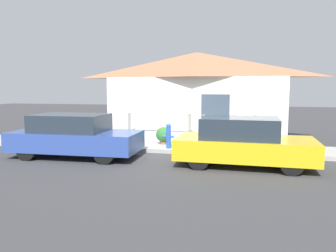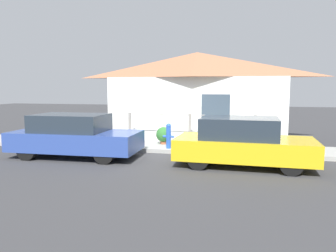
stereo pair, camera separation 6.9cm
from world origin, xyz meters
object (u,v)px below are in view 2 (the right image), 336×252
object	(u,v)px
car_left	(74,136)
potted_plant_near_hydrant	(164,135)
fire_hydrant	(169,135)
car_right	(243,142)

from	to	relation	value
car_left	potted_plant_near_hydrant	distance (m)	3.26
fire_hydrant	potted_plant_near_hydrant	world-z (taller)	fire_hydrant
fire_hydrant	potted_plant_near_hydrant	distance (m)	0.90
car_left	fire_hydrant	distance (m)	3.09
car_left	car_right	world-z (taller)	car_right
car_left	potted_plant_near_hydrant	xyz separation A→B (m)	(2.37, 2.24, -0.21)
car_right	fire_hydrant	bearing A→B (deg)	151.61
car_right	potted_plant_near_hydrant	distance (m)	3.63
car_right	fire_hydrant	world-z (taller)	car_right
car_left	car_right	size ratio (longest dim) A/B	1.06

